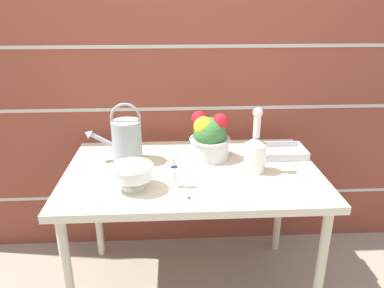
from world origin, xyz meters
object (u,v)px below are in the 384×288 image
Objects in this scene: watering_can at (126,139)px; flower_planter at (209,138)px; glass_decanter at (255,151)px; crystal_pedestal_bowl at (133,172)px; figurine_vase at (174,174)px; wire_tray at (276,153)px.

watering_can is 1.24× the size of flower_planter.
glass_decanter reaches higher than watering_can.
crystal_pedestal_bowl is 1.20× the size of figurine_vase.
flower_planter is at bearing 41.50° from crystal_pedestal_bowl.
figurine_vase is at bearing -120.61° from flower_planter.
watering_can is 0.99× the size of wire_tray.
crystal_pedestal_bowl is at bearing -138.50° from flower_planter.
glass_decanter reaches higher than crystal_pedestal_bowl.
flower_planter reaches higher than figurine_vase.
crystal_pedestal_bowl is at bearing -79.21° from watering_can.
watering_can is at bearing -179.04° from flower_planter.
figurine_vase reaches higher than wire_tray.
wire_tray is at bearing 25.52° from crystal_pedestal_bowl.
watering_can is 0.96× the size of glass_decanter.
glass_decanter is (0.57, 0.15, 0.03)m from crystal_pedestal_bowl.
figurine_vase is at bearing 3.35° from crystal_pedestal_bowl.
wire_tray is (0.55, 0.34, -0.05)m from figurine_vase.
watering_can is 0.43m from flower_planter.
glass_decanter reaches higher than flower_planter.
watering_can is at bearing 128.23° from figurine_vase.
wire_tray is at bearing 31.62° from figurine_vase.
crystal_pedestal_bowl is 0.59× the size of glass_decanter.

